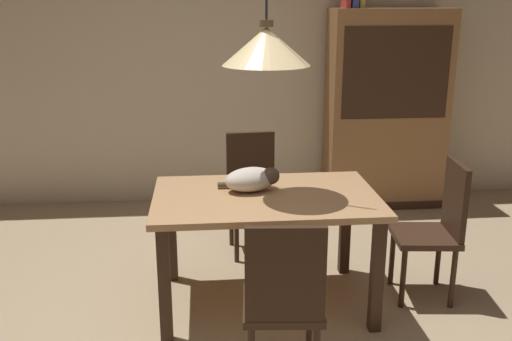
# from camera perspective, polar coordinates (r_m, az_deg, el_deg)

# --- Properties ---
(back_wall) EXTENTS (6.40, 0.10, 2.90)m
(back_wall) POSITION_cam_1_polar(r_m,az_deg,el_deg) (5.59, -2.21, 11.69)
(back_wall) COLOR beige
(back_wall) RESTS_ON ground
(dining_table) EXTENTS (1.40, 0.90, 0.75)m
(dining_table) POSITION_cam_1_polar(r_m,az_deg,el_deg) (3.64, 0.94, -3.92)
(dining_table) COLOR tan
(dining_table) RESTS_ON ground
(chair_far_back) EXTENTS (0.43, 0.43, 0.93)m
(chair_far_back) POSITION_cam_1_polar(r_m,az_deg,el_deg) (4.51, -0.35, -1.68)
(chair_far_back) COLOR #382316
(chair_far_back) RESTS_ON ground
(chair_near_front) EXTENTS (0.43, 0.43, 0.93)m
(chair_near_front) POSITION_cam_1_polar(r_m,az_deg,el_deg) (2.90, 2.74, -12.52)
(chair_near_front) COLOR #382316
(chair_near_front) RESTS_ON ground
(chair_right_side) EXTENTS (0.44, 0.44, 0.93)m
(chair_right_side) POSITION_cam_1_polar(r_m,az_deg,el_deg) (3.96, 17.48, -5.11)
(chair_right_side) COLOR #382316
(chair_right_side) RESTS_ON ground
(cat_sleeping) EXTENTS (0.40, 0.31, 0.16)m
(cat_sleeping) POSITION_cam_1_polar(r_m,az_deg,el_deg) (3.66, -0.36, -0.85)
(cat_sleeping) COLOR beige
(cat_sleeping) RESTS_ON dining_table
(pendant_lamp) EXTENTS (0.52, 0.52, 1.30)m
(pendant_lamp) POSITION_cam_1_polar(r_m,az_deg,el_deg) (3.42, 1.03, 12.23)
(pendant_lamp) COLOR beige
(hutch_bookcase) EXTENTS (1.12, 0.45, 1.85)m
(hutch_bookcase) POSITION_cam_1_polar(r_m,az_deg,el_deg) (5.60, 12.71, 5.51)
(hutch_bookcase) COLOR olive
(hutch_bookcase) RESTS_ON ground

